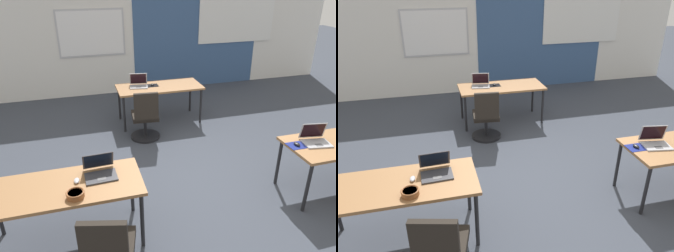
{
  "view_description": "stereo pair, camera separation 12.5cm",
  "coord_description": "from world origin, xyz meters",
  "views": [
    {
      "loc": [
        -1.48,
        -3.49,
        2.69
      ],
      "look_at": [
        -0.46,
        0.04,
        0.93
      ],
      "focal_mm": 34.69,
      "sensor_mm": 36.0,
      "label": 1
    },
    {
      "loc": [
        -1.36,
        -3.52,
        2.69
      ],
      "look_at": [
        -0.46,
        0.04,
        0.93
      ],
      "focal_mm": 34.69,
      "sensor_mm": 36.0,
      "label": 2
    }
  ],
  "objects": [
    {
      "name": "mouse_far_left",
      "position": [
        -0.12,
        2.26,
        0.74
      ],
      "size": [
        0.07,
        0.11,
        0.03
      ],
      "color": "black",
      "rests_on": "mousepad_far_left"
    },
    {
      "name": "back_wall_assembly",
      "position": [
        0.05,
        4.2,
        1.41
      ],
      "size": [
        10.0,
        0.27,
        2.8
      ],
      "color": "silver",
      "rests_on": "ground"
    },
    {
      "name": "mousepad_far_left",
      "position": [
        -0.12,
        2.26,
        0.72
      ],
      "size": [
        0.22,
        0.19,
        0.0
      ],
      "color": "black",
      "rests_on": "desk_far_center"
    },
    {
      "name": "laptop_far_left",
      "position": [
        -0.38,
        2.29,
        0.77
      ],
      "size": [
        0.37,
        0.33,
        0.23
      ],
      "rotation": [
        0.0,
        0.0,
        -0.17
      ],
      "color": "#9E9EA3",
      "rests_on": "desk_far_center"
    },
    {
      "name": "ground_plane",
      "position": [
        0.0,
        0.0,
        0.0
      ],
      "size": [
        24.0,
        24.0,
        0.0
      ],
      "color": "#383D47"
    },
    {
      "name": "laptop_near_left_inner",
      "position": [
        -1.37,
        -0.5,
        0.77
      ],
      "size": [
        0.34,
        0.33,
        0.22
      ],
      "rotation": [
        0.0,
        0.0,
        0.05
      ],
      "color": "#333338",
      "rests_on": "desk_near_left"
    },
    {
      "name": "mousepad_near_right_inner",
      "position": [
        1.05,
        -0.53,
        0.72
      ],
      "size": [
        0.22,
        0.19,
        0.0
      ],
      "color": "navy",
      "rests_on": "desk_near_right"
    },
    {
      "name": "desk_near_left",
      "position": [
        -1.75,
        -0.6,
        0.66
      ],
      "size": [
        1.6,
        0.7,
        0.72
      ],
      "color": "olive",
      "rests_on": "ground"
    },
    {
      "name": "desk_far_center",
      "position": [
        0.0,
        2.2,
        0.66
      ],
      "size": [
        1.6,
        0.7,
        0.72
      ],
      "color": "olive",
      "rests_on": "ground"
    },
    {
      "name": "snack_bowl",
      "position": [
        -1.63,
        -0.82,
        0.76
      ],
      "size": [
        0.18,
        0.18,
        0.06
      ],
      "color": "brown",
      "rests_on": "desk_near_left"
    },
    {
      "name": "mouse_near_left_inner",
      "position": [
        -1.62,
        -0.57,
        0.74
      ],
      "size": [
        0.06,
        0.1,
        0.03
      ],
      "color": "#B2B2B7",
      "rests_on": "desk_near_left"
    },
    {
      "name": "mouse_near_right_inner",
      "position": [
        1.05,
        -0.53,
        0.74
      ],
      "size": [
        0.07,
        0.11,
        0.03
      ],
      "color": "black",
      "rests_on": "mousepad_near_right_inner"
    },
    {
      "name": "laptop_near_right_inner",
      "position": [
        1.32,
        -0.53,
        0.77
      ],
      "size": [
        0.37,
        0.33,
        0.23
      ],
      "rotation": [
        0.0,
        0.0,
        -0.17
      ],
      "color": "#9E9EA3",
      "rests_on": "desk_near_right"
    },
    {
      "name": "chair_far_left",
      "position": [
        -0.44,
        1.51,
        0.38
      ],
      "size": [
        0.52,
        0.56,
        0.92
      ],
      "rotation": [
        0.0,
        0.0,
        3.05
      ],
      "color": "black",
      "rests_on": "ground"
    }
  ]
}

